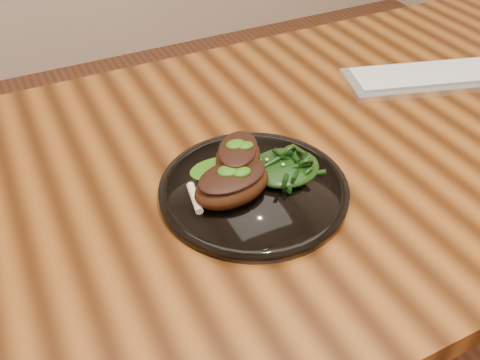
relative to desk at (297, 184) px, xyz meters
name	(u,v)px	position (x,y,z in m)	size (l,w,h in m)	color
desk	(297,184)	(0.00, 0.00, 0.00)	(1.60, 0.80, 0.75)	#351706
plate	(254,189)	(-0.13, -0.07, 0.09)	(0.28, 0.28, 0.02)	black
lamb_chop_front	(232,184)	(-0.17, -0.08, 0.12)	(0.13, 0.09, 0.05)	#3A1A0B
lamb_chop_back	(238,156)	(-0.14, -0.05, 0.14)	(0.11, 0.12, 0.04)	#3A1A0B
herb_smear	(215,169)	(-0.16, -0.01, 0.10)	(0.08, 0.05, 0.01)	#1A4C08
greens_heap	(285,164)	(-0.07, -0.07, 0.12)	(0.11, 0.10, 0.04)	black
keyboard	(443,76)	(0.37, 0.07, 0.09)	(0.41, 0.23, 0.02)	silver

